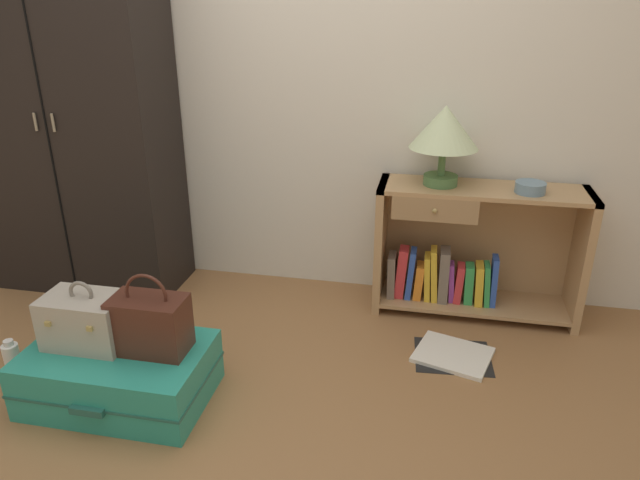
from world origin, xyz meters
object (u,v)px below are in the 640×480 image
(bowl, at_px, (530,188))
(bottle, at_px, (13,361))
(wardrobe, at_px, (72,114))
(suitcase_large, at_px, (120,374))
(open_book_on_floor, at_px, (453,355))
(table_lamp, at_px, (445,130))
(train_case, at_px, (86,320))
(handbag, at_px, (150,324))
(bookshelf, at_px, (467,253))

(bowl, xyz_separation_m, bottle, (-2.21, -0.99, -0.63))
(wardrobe, distance_m, bottle, 1.34)
(suitcase_large, relative_size, open_book_on_floor, 1.85)
(table_lamp, xyz_separation_m, train_case, (-1.39, -1.04, -0.62))
(table_lamp, relative_size, open_book_on_floor, 0.98)
(table_lamp, height_order, handbag, table_lamp)
(wardrobe, distance_m, open_book_on_floor, 2.34)
(bookshelf, height_order, bottle, bookshelf)
(train_case, height_order, open_book_on_floor, train_case)
(wardrobe, distance_m, suitcase_large, 1.50)
(bottle, bearing_deg, handbag, 0.85)
(suitcase_large, bearing_deg, table_lamp, 40.11)
(bottle, bearing_deg, bookshelf, 28.14)
(bowl, xyz_separation_m, train_case, (-1.81, -0.99, -0.37))
(wardrobe, relative_size, open_book_on_floor, 4.93)
(suitcase_large, xyz_separation_m, train_case, (-0.13, 0.02, 0.23))
(bowl, distance_m, open_book_on_floor, 0.89)
(wardrobe, xyz_separation_m, suitcase_large, (0.71, -0.99, -0.87))
(handbag, relative_size, bottle, 1.71)
(suitcase_large, distance_m, open_book_on_floor, 1.50)
(train_case, relative_size, bottle, 1.64)
(bookshelf, bearing_deg, train_case, -146.16)
(open_book_on_floor, bearing_deg, table_lamp, 104.29)
(bowl, relative_size, open_book_on_floor, 0.36)
(table_lamp, height_order, open_book_on_floor, table_lamp)
(wardrobe, xyz_separation_m, bottle, (0.18, -0.97, -0.90))
(wardrobe, distance_m, train_case, 1.30)
(suitcase_large, xyz_separation_m, handbag, (0.15, 0.03, 0.24))
(wardrobe, xyz_separation_m, handbag, (0.86, -0.96, -0.63))
(suitcase_large, bearing_deg, wardrobe, 125.41)
(bowl, bearing_deg, bookshelf, 168.46)
(handbag, xyz_separation_m, open_book_on_floor, (1.23, 0.56, -0.35))
(bowl, height_order, handbag, bowl)
(suitcase_large, relative_size, train_case, 2.26)
(bookshelf, bearing_deg, open_book_on_floor, -95.79)
(wardrobe, height_order, bowl, wardrobe)
(suitcase_large, xyz_separation_m, open_book_on_floor, (1.38, 0.59, -0.11))
(suitcase_large, distance_m, bottle, 0.53)
(suitcase_large, height_order, handbag, handbag)
(wardrobe, height_order, train_case, wardrobe)
(bookshelf, distance_m, table_lamp, 0.67)
(bowl, bearing_deg, suitcase_large, -148.95)
(table_lamp, xyz_separation_m, bottle, (-1.78, -1.04, -0.88))
(table_lamp, bearing_deg, bowl, -6.07)
(suitcase_large, relative_size, bottle, 3.71)
(train_case, bearing_deg, table_lamp, 36.76)
(bookshelf, xyz_separation_m, train_case, (-1.56, -1.04, 0.02))
(bookshelf, distance_m, handbag, 1.64)
(handbag, xyz_separation_m, bottle, (-0.68, -0.01, -0.27))
(suitcase_large, height_order, open_book_on_floor, suitcase_large)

